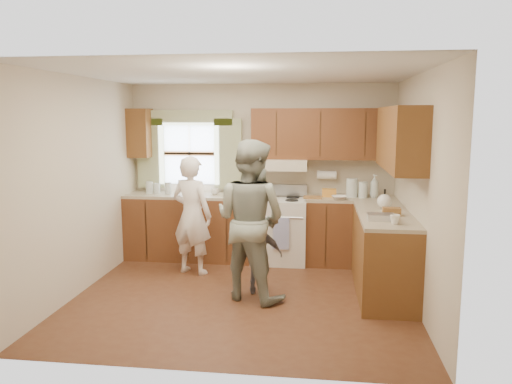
# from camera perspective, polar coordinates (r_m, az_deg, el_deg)

# --- Properties ---
(room) EXTENTS (3.80, 3.80, 3.80)m
(room) POSITION_cam_1_polar(r_m,az_deg,el_deg) (5.55, -1.54, 0.42)
(room) COLOR #502918
(room) RESTS_ON ground
(kitchen_fixtures) EXTENTS (3.80, 2.25, 2.15)m
(kitchen_fixtures) POSITION_cam_1_polar(r_m,az_deg,el_deg) (6.62, 5.16, -1.87)
(kitchen_fixtures) COLOR #411F0E
(kitchen_fixtures) RESTS_ON ground
(stove) EXTENTS (0.76, 0.67, 1.07)m
(stove) POSITION_cam_1_polar(r_m,az_deg,el_deg) (7.06, 2.68, -4.25)
(stove) COLOR silver
(stove) RESTS_ON ground
(woman_left) EXTENTS (0.65, 0.53, 1.55)m
(woman_left) POSITION_cam_1_polar(r_m,az_deg,el_deg) (6.52, -7.35, -2.65)
(woman_left) COLOR white
(woman_left) RESTS_ON ground
(woman_right) EXTENTS (1.08, 0.98, 1.80)m
(woman_right) POSITION_cam_1_polar(r_m,az_deg,el_deg) (5.57, -0.67, -3.22)
(woman_right) COLOR #223A2A
(woman_right) RESTS_ON ground
(child) EXTENTS (0.56, 0.29, 0.91)m
(child) POSITION_cam_1_polar(r_m,az_deg,el_deg) (5.81, 0.37, -7.23)
(child) COLOR slate
(child) RESTS_ON ground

